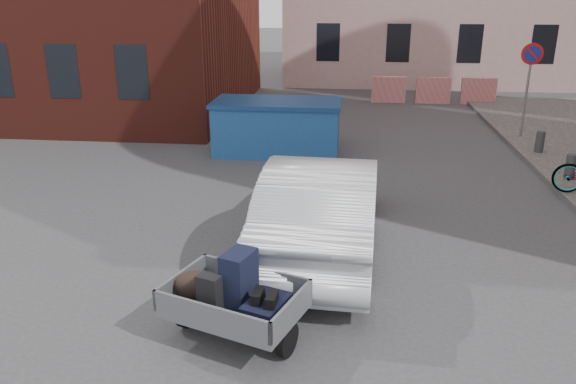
# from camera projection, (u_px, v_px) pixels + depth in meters

# --- Properties ---
(ground) EXTENTS (120.00, 120.00, 0.00)m
(ground) POSITION_uv_depth(u_px,v_px,m) (275.00, 293.00, 8.15)
(ground) COLOR #38383A
(ground) RESTS_ON ground
(no_parking_sign) EXTENTS (0.60, 0.09, 2.65)m
(no_parking_sign) POSITION_uv_depth(u_px,v_px,m) (530.00, 71.00, 15.73)
(no_parking_sign) COLOR gray
(no_parking_sign) RESTS_ON sidewalk
(barriers) EXTENTS (4.70, 0.18, 1.00)m
(barriers) POSITION_uv_depth(u_px,v_px,m) (433.00, 90.00, 21.58)
(barriers) COLOR red
(barriers) RESTS_ON ground
(trailer) EXTENTS (1.88, 1.98, 1.20)m
(trailer) POSITION_uv_depth(u_px,v_px,m) (233.00, 297.00, 6.85)
(trailer) COLOR black
(trailer) RESTS_ON ground
(dumpster) EXTENTS (3.37, 1.75, 1.41)m
(dumpster) POSITION_uv_depth(u_px,v_px,m) (277.00, 127.00, 14.95)
(dumpster) COLOR #1F5097
(dumpster) RESTS_ON ground
(silver_car) EXTENTS (1.95, 5.01, 1.62)m
(silver_car) POSITION_uv_depth(u_px,v_px,m) (323.00, 204.00, 9.25)
(silver_car) COLOR #B4B5BB
(silver_car) RESTS_ON ground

